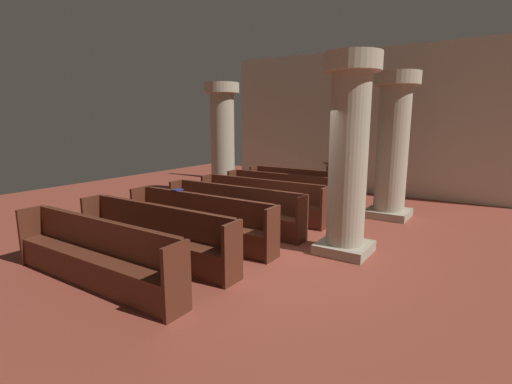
% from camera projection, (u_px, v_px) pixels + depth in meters
% --- Properties ---
extents(ground_plane, '(19.20, 19.20, 0.00)m').
position_uv_depth(ground_plane, '(273.00, 242.00, 7.31)').
color(ground_plane, brown).
extents(back_wall, '(10.00, 0.16, 4.50)m').
position_uv_depth(back_wall, '(372.00, 123.00, 11.87)').
color(back_wall, beige).
rests_on(back_wall, ground).
extents(pew_row_0, '(3.37, 0.46, 0.93)m').
position_uv_depth(pew_row_0, '(302.00, 185.00, 10.84)').
color(pew_row_0, '#562819').
rests_on(pew_row_0, ground).
extents(pew_row_1, '(3.37, 0.46, 0.93)m').
position_uv_depth(pew_row_1, '(284.00, 191.00, 9.93)').
color(pew_row_1, '#562819').
rests_on(pew_row_1, ground).
extents(pew_row_2, '(3.37, 0.47, 0.93)m').
position_uv_depth(pew_row_2, '(261.00, 198.00, 9.02)').
color(pew_row_2, '#562819').
rests_on(pew_row_2, ground).
extents(pew_row_3, '(3.37, 0.46, 0.93)m').
position_uv_depth(pew_row_3, '(234.00, 207.00, 8.11)').
color(pew_row_3, '#562819').
rests_on(pew_row_3, ground).
extents(pew_row_4, '(3.37, 0.46, 0.93)m').
position_uv_depth(pew_row_4, '(199.00, 218.00, 7.20)').
color(pew_row_4, '#562819').
rests_on(pew_row_4, ground).
extents(pew_row_5, '(3.37, 0.47, 0.93)m').
position_uv_depth(pew_row_5, '(154.00, 233.00, 6.29)').
color(pew_row_5, '#562819').
rests_on(pew_row_5, ground).
extents(pew_row_6, '(3.37, 0.46, 0.93)m').
position_uv_depth(pew_row_6, '(95.00, 252.00, 5.38)').
color(pew_row_6, '#562819').
rests_on(pew_row_6, ground).
extents(pillar_aisle_side, '(1.05, 1.05, 3.43)m').
position_uv_depth(pillar_aisle_side, '(393.00, 144.00, 8.91)').
color(pillar_aisle_side, '#9F967E').
rests_on(pillar_aisle_side, ground).
extents(pillar_far_side, '(1.05, 1.05, 3.43)m').
position_uv_depth(pillar_far_side, '(223.00, 138.00, 11.51)').
color(pillar_far_side, '#9F967E').
rests_on(pillar_far_side, ground).
extents(pillar_aisle_rear, '(0.96, 0.96, 3.43)m').
position_uv_depth(pillar_aisle_rear, '(348.00, 153.00, 6.42)').
color(pillar_aisle_rear, '#9F967E').
rests_on(pillar_aisle_rear, ground).
extents(lectern, '(0.48, 0.45, 1.08)m').
position_uv_depth(lectern, '(332.00, 182.00, 11.61)').
color(lectern, '#562B1A').
rests_on(lectern, ground).
extents(hymn_book, '(0.16, 0.20, 0.03)m').
position_uv_depth(hymn_book, '(177.00, 190.00, 7.66)').
color(hymn_book, navy).
rests_on(hymn_book, pew_row_4).
extents(kneeler_box_red, '(0.36, 0.26, 0.24)m').
position_uv_depth(kneeler_box_red, '(347.00, 219.00, 8.60)').
color(kneeler_box_red, maroon).
rests_on(kneeler_box_red, ground).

